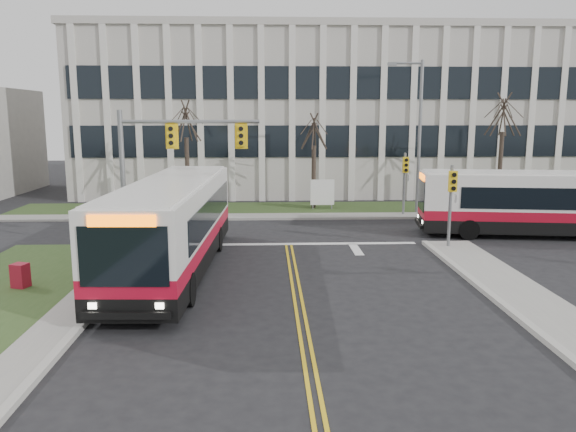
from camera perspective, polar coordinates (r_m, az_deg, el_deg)
The scene contains 16 objects.
ground at distance 18.50m, azimuth 1.05°, elevation -8.59°, with size 120.00×120.00×0.00m, color black.
sidewalk_west at distance 15.05m, azimuth -26.29°, elevation -13.91°, with size 1.20×26.00×0.14m, color #9E9B93.
sidewalk_cross at distance 33.75m, azimuth 8.10°, elevation 0.00°, with size 44.00×1.60×0.14m, color #9E9B93.
building_lawn at distance 36.47m, azimuth 7.32°, elevation 0.76°, with size 44.00×5.00×0.12m, color #324B20.
office_building at distance 47.87m, azimuth 5.10°, elevation 10.15°, with size 40.00×16.00×12.00m, color #B6B0A8.
mast_arm_signal at distance 25.14m, azimuth -12.82°, elevation 6.04°, with size 6.11×0.38×6.20m.
signal_pole_near at distance 25.96m, azimuth 16.27°, elevation 2.11°, with size 0.34×0.39×3.80m.
signal_pole_far at distance 34.07m, azimuth 11.79°, elevation 4.12°, with size 0.34×0.39×3.80m.
streetlight at distance 34.89m, azimuth 12.98°, elevation 8.64°, with size 2.15×0.25×9.20m.
directory_sign at distance 35.49m, azimuth 3.51°, elevation 2.38°, with size 1.50×0.12×2.00m.
tree_left at distance 35.85m, azimuth -10.33°, elevation 9.28°, with size 1.80×1.80×7.70m.
tree_mid at distance 35.83m, azimuth 2.66°, elevation 8.42°, with size 1.80×1.80×6.82m.
tree_right at distance 38.53m, azimuth 21.03°, elevation 9.41°, with size 1.80×1.80×8.25m.
bus_main at distance 21.95m, azimuth -11.58°, elevation -1.14°, with size 2.81×12.95×3.45m, color silver, non-canonical shape.
bus_cross at distance 30.58m, azimuth 24.45°, elevation 1.01°, with size 2.57×11.85×3.16m, color silver, non-canonical shape.
newspaper_box_red at distance 21.47m, azimuth -25.54°, elevation -5.62°, with size 0.50×0.45×0.95m, color #A5152A.
Camera 1 is at (-1.00, -17.49, 5.93)m, focal length 35.00 mm.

